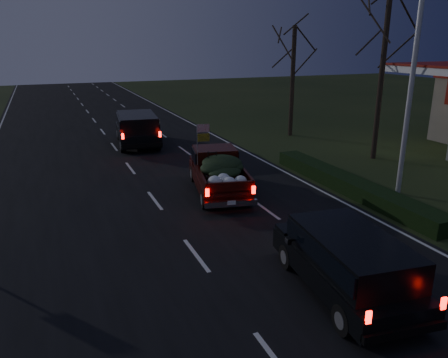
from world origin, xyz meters
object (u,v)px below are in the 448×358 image
object	(u,v)px
pickup_truck	(218,170)
rear_suv	(349,258)
light_pole	(415,56)
lead_suv	(137,126)

from	to	relation	value
pickup_truck	rear_suv	world-z (taller)	pickup_truck
light_pole	pickup_truck	size ratio (longest dim) A/B	1.77
lead_suv	rear_suv	world-z (taller)	lead_suv
pickup_truck	rear_suv	bearing A→B (deg)	-78.06
light_pole	pickup_truck	bearing A→B (deg)	155.72
light_pole	rear_suv	size ratio (longest dim) A/B	1.91
light_pole	pickup_truck	xyz separation A→B (m)	(-6.77, 3.06, -4.52)
lead_suv	pickup_truck	bearing A→B (deg)	-76.12
lead_suv	rear_suv	xyz separation A→B (m)	(1.31, -18.32, -0.17)
lead_suv	rear_suv	distance (m)	18.37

